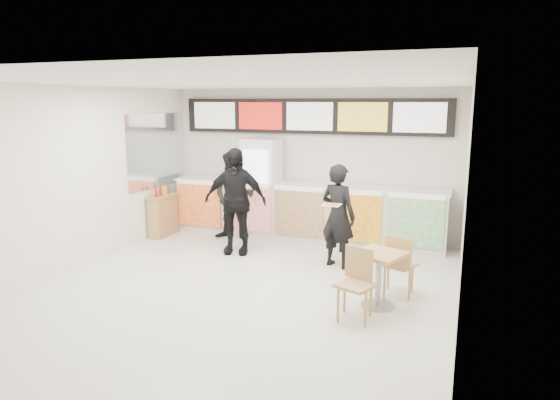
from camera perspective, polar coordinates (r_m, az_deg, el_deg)
The scene contains 15 objects.
floor at distance 7.45m, azimuth -4.65°, elevation -10.42°, with size 7.00×7.00×0.00m, color beige.
ceiling at distance 6.93m, azimuth -5.05°, elevation 13.31°, with size 7.00×7.00×0.00m, color white.
wall_back at distance 10.27m, azimuth 3.57°, elevation 4.24°, with size 6.00×6.00×0.00m, color silver.
wall_left at distance 8.74m, azimuth -22.92°, elevation 2.16°, with size 7.00×7.00×0.00m, color silver.
wall_right at distance 6.37m, azimuth 20.33°, elevation -0.72°, with size 7.00×7.00×0.00m, color silver.
service_counter at distance 10.04m, azimuth 2.82°, elevation -1.28°, with size 5.56×0.77×1.14m.
menu_board at distance 10.12m, azimuth 3.49°, elevation 9.53°, with size 5.50×0.14×0.70m.
drinks_fridge at distance 10.29m, azimuth -2.09°, elevation 1.46°, with size 0.70×0.67×2.00m.
mirror_panel at distance 10.60m, azimuth -13.87°, elevation 5.51°, with size 0.01×2.00×1.50m, color #B2B7BF.
customer_main at distance 8.33m, azimuth 6.66°, elevation -1.82°, with size 0.64×0.42×1.75m, color black.
customer_left at distance 9.96m, azimuth -5.24°, elevation 0.43°, with size 0.86×0.67×1.78m, color black.
customer_mid at distance 9.06m, azimuth -5.14°, elevation -0.12°, with size 1.13×0.47×1.94m, color black.
pizza_slice at distance 7.84m, azimuth 5.90°, elevation -0.50°, with size 0.36×0.36×0.02m.
cafe_table at distance 6.88m, azimuth 11.22°, elevation -7.75°, with size 0.97×1.60×0.91m.
condiment_ledge at distance 10.59m, azimuth -13.24°, elevation -1.69°, with size 0.31×0.76×1.01m.
Camera 1 is at (2.99, -6.25, 2.74)m, focal length 32.00 mm.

